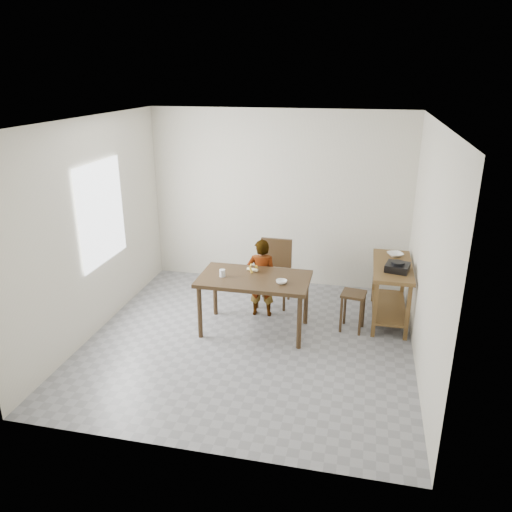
% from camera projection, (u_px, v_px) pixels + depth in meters
% --- Properties ---
extents(floor, '(4.00, 4.00, 0.04)m').
position_uv_depth(floor, '(249.00, 342.00, 6.30)').
color(floor, gray).
rests_on(floor, ground).
extents(ceiling, '(4.00, 4.00, 0.04)m').
position_uv_depth(ceiling, '(248.00, 118.00, 5.34)').
color(ceiling, white).
rests_on(ceiling, wall_back).
extents(wall_back, '(4.00, 0.04, 2.70)m').
position_uv_depth(wall_back, '(279.00, 199.00, 7.67)').
color(wall_back, beige).
rests_on(wall_back, ground).
extents(wall_front, '(4.00, 0.04, 2.70)m').
position_uv_depth(wall_front, '(190.00, 318.00, 3.97)').
color(wall_front, beige).
rests_on(wall_front, ground).
extents(wall_left, '(0.04, 4.00, 2.70)m').
position_uv_depth(wall_left, '(91.00, 228.00, 6.23)').
color(wall_left, beige).
rests_on(wall_left, ground).
extents(wall_right, '(0.04, 4.00, 2.70)m').
position_uv_depth(wall_right, '(429.00, 252.00, 5.41)').
color(wall_right, beige).
rests_on(wall_right, ground).
extents(window_pane, '(0.02, 1.10, 1.30)m').
position_uv_depth(window_pane, '(102.00, 213.00, 6.35)').
color(window_pane, white).
rests_on(window_pane, wall_left).
extents(dining_table, '(1.40, 0.80, 0.75)m').
position_uv_depth(dining_table, '(254.00, 304.00, 6.43)').
color(dining_table, '#372615').
rests_on(dining_table, floor).
extents(prep_counter, '(0.50, 1.20, 0.80)m').
position_uv_depth(prep_counter, '(390.00, 292.00, 6.72)').
color(prep_counter, brown).
rests_on(prep_counter, floor).
extents(child, '(0.43, 0.31, 1.10)m').
position_uv_depth(child, '(261.00, 278.00, 6.79)').
color(child, white).
rests_on(child, floor).
extents(dining_chair, '(0.46, 0.46, 0.93)m').
position_uv_depth(dining_chair, '(273.00, 274.00, 7.15)').
color(dining_chair, '#372615').
rests_on(dining_chair, floor).
extents(stool, '(0.34, 0.34, 0.53)m').
position_uv_depth(stool, '(352.00, 311.00, 6.49)').
color(stool, '#372615').
rests_on(stool, floor).
extents(glass_tumbler, '(0.09, 0.09, 0.09)m').
position_uv_depth(glass_tumbler, '(222.00, 273.00, 6.31)').
color(glass_tumbler, silver).
rests_on(glass_tumbler, dining_table).
extents(small_bowl, '(0.18, 0.18, 0.04)m').
position_uv_depth(small_bowl, '(281.00, 282.00, 6.11)').
color(small_bowl, white).
rests_on(small_bowl, dining_table).
extents(banana, '(0.21, 0.18, 0.06)m').
position_uv_depth(banana, '(252.00, 269.00, 6.48)').
color(banana, yellow).
rests_on(banana, dining_table).
extents(serving_bowl, '(0.28, 0.28, 0.05)m').
position_uv_depth(serving_bowl, '(395.00, 255.00, 6.86)').
color(serving_bowl, white).
rests_on(serving_bowl, prep_counter).
extents(gas_burner, '(0.34, 0.34, 0.09)m').
position_uv_depth(gas_burner, '(397.00, 267.00, 6.36)').
color(gas_burner, black).
rests_on(gas_burner, prep_counter).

